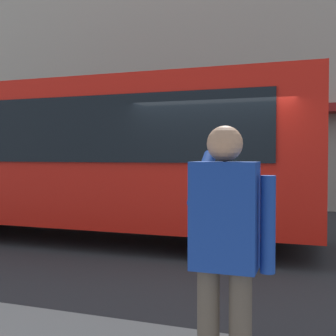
% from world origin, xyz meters
% --- Properties ---
extents(ground_plane, '(60.00, 60.00, 0.00)m').
position_xyz_m(ground_plane, '(0.00, 0.00, 0.00)').
color(ground_plane, '#2B2B2D').
extents(building_facade_far, '(28.00, 1.55, 12.00)m').
position_xyz_m(building_facade_far, '(-0.02, -6.80, 5.99)').
color(building_facade_far, '#A89E8E').
rests_on(building_facade_far, ground_plane).
extents(red_bus, '(9.05, 2.54, 3.08)m').
position_xyz_m(red_bus, '(2.85, -0.50, 1.68)').
color(red_bus, red).
rests_on(red_bus, ground_plane).
extents(pedestrian_photographer, '(0.53, 0.52, 1.70)m').
position_xyz_m(pedestrian_photographer, '(-0.99, 4.48, 1.14)').
color(pedestrian_photographer, '#4C4238').
rests_on(pedestrian_photographer, sidewalk_curb).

